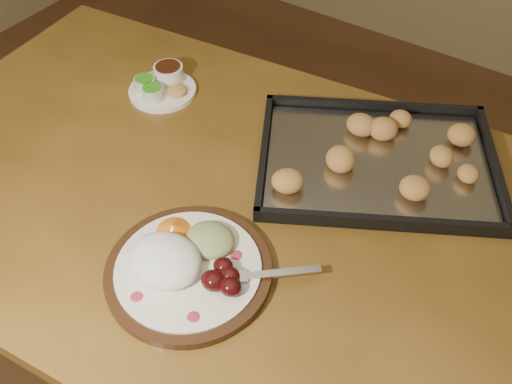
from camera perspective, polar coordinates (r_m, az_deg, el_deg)
The scene contains 5 objects.
ground at distance 1.74m, azimuth -5.73°, elevation -18.21°, with size 4.00×4.00×0.00m, color brown.
dining_table at distance 1.19m, azimuth -2.42°, elevation -3.68°, with size 1.58×1.04×0.75m.
dinner_plate at distance 1.00m, azimuth -7.11°, elevation -7.19°, with size 0.34×0.29×0.07m.
condiment_saucer at distance 1.38m, azimuth -9.38°, elevation 10.51°, with size 0.16×0.16×0.05m.
baking_tray at distance 1.20m, azimuth 12.05°, elevation 3.17°, with size 0.59×0.54×0.05m.
Camera 1 is at (0.54, -0.52, 1.57)m, focal length 40.00 mm.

